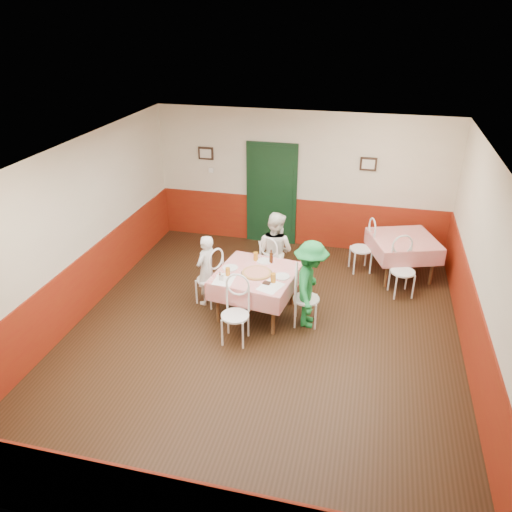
% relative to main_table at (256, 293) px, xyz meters
% --- Properties ---
extents(floor, '(7.00, 7.00, 0.00)m').
position_rel_main_table_xyz_m(floor, '(0.25, -0.65, -0.38)').
color(floor, black).
rests_on(floor, ground).
extents(ceiling, '(7.00, 7.00, 0.00)m').
position_rel_main_table_xyz_m(ceiling, '(0.25, -0.65, 2.42)').
color(ceiling, white).
rests_on(ceiling, back_wall).
extents(back_wall, '(6.00, 0.10, 2.80)m').
position_rel_main_table_xyz_m(back_wall, '(0.25, 2.85, 1.02)').
color(back_wall, beige).
rests_on(back_wall, ground).
extents(front_wall, '(6.00, 0.10, 2.80)m').
position_rel_main_table_xyz_m(front_wall, '(0.25, -4.15, 1.02)').
color(front_wall, beige).
rests_on(front_wall, ground).
extents(left_wall, '(0.10, 7.00, 2.80)m').
position_rel_main_table_xyz_m(left_wall, '(-2.75, -0.65, 1.02)').
color(left_wall, beige).
rests_on(left_wall, ground).
extents(right_wall, '(0.10, 7.00, 2.80)m').
position_rel_main_table_xyz_m(right_wall, '(3.25, -0.65, 1.02)').
color(right_wall, beige).
rests_on(right_wall, ground).
extents(wainscot_back, '(6.00, 0.03, 1.00)m').
position_rel_main_table_xyz_m(wainscot_back, '(0.25, 2.84, 0.12)').
color(wainscot_back, maroon).
rests_on(wainscot_back, ground).
extents(wainscot_left, '(0.03, 7.00, 1.00)m').
position_rel_main_table_xyz_m(wainscot_left, '(-2.74, -0.65, 0.12)').
color(wainscot_left, maroon).
rests_on(wainscot_left, ground).
extents(wainscot_right, '(0.03, 7.00, 1.00)m').
position_rel_main_table_xyz_m(wainscot_right, '(3.23, -0.65, 0.12)').
color(wainscot_right, maroon).
rests_on(wainscot_right, ground).
extents(door, '(0.96, 0.06, 2.10)m').
position_rel_main_table_xyz_m(door, '(-0.35, 2.80, 0.68)').
color(door, black).
rests_on(door, ground).
extents(picture_left, '(0.32, 0.03, 0.26)m').
position_rel_main_table_xyz_m(picture_left, '(-1.75, 2.80, 1.48)').
color(picture_left, black).
rests_on(picture_left, back_wall).
extents(picture_right, '(0.32, 0.03, 0.26)m').
position_rel_main_table_xyz_m(picture_right, '(1.55, 2.80, 1.48)').
color(picture_right, black).
rests_on(picture_right, back_wall).
extents(thermostat, '(0.10, 0.03, 0.10)m').
position_rel_main_table_xyz_m(thermostat, '(-1.65, 2.80, 1.12)').
color(thermostat, white).
rests_on(thermostat, back_wall).
extents(main_table, '(1.38, 1.38, 0.77)m').
position_rel_main_table_xyz_m(main_table, '(0.00, 0.00, 0.00)').
color(main_table, red).
rests_on(main_table, ground).
extents(second_table, '(1.43, 1.43, 0.77)m').
position_rel_main_table_xyz_m(second_table, '(2.34, 1.92, 0.00)').
color(second_table, red).
rests_on(second_table, ground).
extents(chair_left, '(0.55, 0.55, 0.90)m').
position_rel_main_table_xyz_m(chair_left, '(-0.84, 0.12, 0.08)').
color(chair_left, white).
rests_on(chair_left, ground).
extents(chair_right, '(0.47, 0.47, 0.90)m').
position_rel_main_table_xyz_m(chair_right, '(0.84, -0.12, 0.08)').
color(chair_right, white).
rests_on(chair_right, ground).
extents(chair_far, '(0.54, 0.54, 0.90)m').
position_rel_main_table_xyz_m(chair_far, '(0.12, 0.84, 0.08)').
color(chair_far, white).
rests_on(chair_far, ground).
extents(chair_near, '(0.42, 0.42, 0.90)m').
position_rel_main_table_xyz_m(chair_near, '(-0.12, -0.84, 0.08)').
color(chair_near, white).
rests_on(chair_near, ground).
extents(chair_second_a, '(0.54, 0.54, 0.90)m').
position_rel_main_table_xyz_m(chair_second_a, '(1.59, 1.92, 0.08)').
color(chair_second_a, white).
rests_on(chair_second_a, ground).
extents(chair_second_b, '(0.54, 0.54, 0.90)m').
position_rel_main_table_xyz_m(chair_second_b, '(2.34, 1.17, 0.08)').
color(chair_second_b, white).
rests_on(chair_second_b, ground).
extents(pizza, '(0.53, 0.53, 0.03)m').
position_rel_main_table_xyz_m(pizza, '(0.02, -0.04, 0.40)').
color(pizza, '#B74723').
rests_on(pizza, main_table).
extents(plate_left, '(0.28, 0.28, 0.01)m').
position_rel_main_table_xyz_m(plate_left, '(-0.44, 0.03, 0.39)').
color(plate_left, white).
rests_on(plate_left, main_table).
extents(plate_right, '(0.28, 0.28, 0.01)m').
position_rel_main_table_xyz_m(plate_right, '(0.43, -0.05, 0.39)').
color(plate_right, white).
rests_on(plate_right, main_table).
extents(plate_far, '(0.28, 0.28, 0.01)m').
position_rel_main_table_xyz_m(plate_far, '(0.04, 0.40, 0.39)').
color(plate_far, white).
rests_on(plate_far, main_table).
extents(glass_a, '(0.08, 0.08, 0.13)m').
position_rel_main_table_xyz_m(glass_a, '(-0.41, -0.21, 0.45)').
color(glass_a, '#BF7219').
rests_on(glass_a, main_table).
extents(glass_b, '(0.09, 0.09, 0.15)m').
position_rel_main_table_xyz_m(glass_b, '(0.33, -0.25, 0.46)').
color(glass_b, '#BF7219').
rests_on(glass_b, main_table).
extents(glass_c, '(0.09, 0.09, 0.15)m').
position_rel_main_table_xyz_m(glass_c, '(-0.10, 0.41, 0.46)').
color(glass_c, '#BF7219').
rests_on(glass_c, main_table).
extents(beer_bottle, '(0.07, 0.07, 0.21)m').
position_rel_main_table_xyz_m(beer_bottle, '(0.16, 0.38, 0.49)').
color(beer_bottle, '#381C0A').
rests_on(beer_bottle, main_table).
extents(shaker_a, '(0.04, 0.04, 0.09)m').
position_rel_main_table_xyz_m(shaker_a, '(-0.48, -0.38, 0.43)').
color(shaker_a, silver).
rests_on(shaker_a, main_table).
extents(shaker_b, '(0.04, 0.04, 0.09)m').
position_rel_main_table_xyz_m(shaker_b, '(-0.44, -0.40, 0.43)').
color(shaker_b, silver).
rests_on(shaker_b, main_table).
extents(shaker_c, '(0.04, 0.04, 0.09)m').
position_rel_main_table_xyz_m(shaker_c, '(-0.51, -0.31, 0.43)').
color(shaker_c, '#B23319').
rests_on(shaker_c, main_table).
extents(menu_left, '(0.30, 0.40, 0.00)m').
position_rel_main_table_xyz_m(menu_left, '(-0.42, -0.36, 0.39)').
color(menu_left, white).
rests_on(menu_left, main_table).
extents(menu_right, '(0.42, 0.48, 0.00)m').
position_rel_main_table_xyz_m(menu_right, '(0.33, -0.40, 0.39)').
color(menu_right, white).
rests_on(menu_right, main_table).
extents(wallet, '(0.12, 0.10, 0.02)m').
position_rel_main_table_xyz_m(wallet, '(0.25, -0.32, 0.40)').
color(wallet, black).
rests_on(wallet, main_table).
extents(diner_left, '(0.41, 0.52, 1.24)m').
position_rel_main_table_xyz_m(diner_left, '(-0.89, 0.12, 0.25)').
color(diner_left, gray).
rests_on(diner_left, ground).
extents(diner_far, '(0.85, 0.76, 1.45)m').
position_rel_main_table_xyz_m(diner_far, '(0.12, 0.89, 0.35)').
color(diner_far, gray).
rests_on(diner_far, ground).
extents(diner_right, '(0.59, 0.96, 1.44)m').
position_rel_main_table_xyz_m(diner_right, '(0.89, -0.12, 0.35)').
color(diner_right, gray).
rests_on(diner_right, ground).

